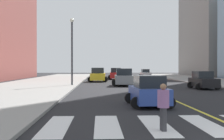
% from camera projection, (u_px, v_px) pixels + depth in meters
% --- Properties ---
extents(sidewalk_kerb_west, '(10.00, 120.00, 0.15)m').
position_uv_depth(sidewalk_kerb_west, '(17.00, 90.00, 26.02)').
color(sidewalk_kerb_west, gray).
rests_on(sidewalk_kerb_west, ground).
extents(lane_divider_paint, '(0.16, 80.00, 0.01)m').
position_uv_depth(lane_divider_paint, '(129.00, 80.00, 46.54)').
color(lane_divider_paint, yellow).
rests_on(lane_divider_paint, ground).
extents(car_green_nearest, '(2.38, 3.80, 1.69)m').
position_uv_depth(car_green_nearest, '(96.00, 74.00, 60.38)').
color(car_green_nearest, '#236B42').
rests_on(car_green_nearest, ground).
extents(car_gray_second, '(2.87, 4.50, 1.98)m').
position_uv_depth(car_gray_second, '(124.00, 78.00, 32.93)').
color(car_gray_second, slate).
rests_on(car_gray_second, ground).
extents(car_black_third, '(2.46, 3.91, 1.74)m').
position_uv_depth(car_black_third, '(203.00, 81.00, 28.07)').
color(car_black_third, black).
rests_on(car_black_third, ground).
extents(car_blue_fourth, '(2.42, 3.79, 1.67)m').
position_uv_depth(car_blue_fourth, '(149.00, 92.00, 15.67)').
color(car_blue_fourth, '#2D479E').
rests_on(car_blue_fourth, ground).
extents(car_red_fifth, '(2.91, 4.59, 2.03)m').
position_uv_depth(car_red_fifth, '(116.00, 74.00, 50.64)').
color(car_red_fifth, red).
rests_on(car_red_fifth, ground).
extents(car_yellow_sixth, '(3.00, 4.69, 2.07)m').
position_uv_depth(car_yellow_sixth, '(98.00, 75.00, 42.30)').
color(car_yellow_sixth, gold).
rests_on(car_yellow_sixth, ground).
extents(car_white_seventh, '(2.49, 3.95, 1.75)m').
position_uv_depth(car_white_seventh, '(145.00, 73.00, 61.49)').
color(car_white_seventh, silver).
rests_on(car_white_seventh, ground).
extents(pedestrian_crossing, '(0.39, 0.39, 1.56)m').
position_uv_depth(pedestrian_crossing, '(163.00, 105.00, 9.45)').
color(pedestrian_crossing, '#38383D').
rests_on(pedestrian_crossing, ground).
extents(street_lamp, '(0.44, 0.44, 7.43)m').
position_uv_depth(street_lamp, '(72.00, 46.00, 32.01)').
color(street_lamp, '#38383D').
rests_on(street_lamp, sidewalk_kerb_west).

